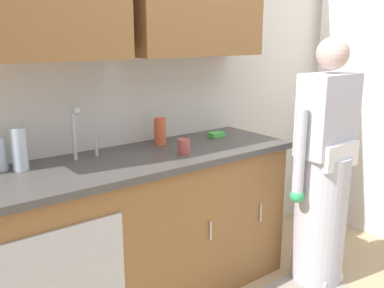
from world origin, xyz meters
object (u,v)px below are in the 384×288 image
object	(u,v)px
bottle_cleaner_spray	(19,149)
sponge	(216,134)
bottle_water_short	(160,131)
cup_by_sink	(184,146)
sink	(93,167)
person_at_sink	(323,183)

from	to	relation	value
bottle_cleaner_spray	sponge	world-z (taller)	bottle_cleaner_spray
bottle_water_short	cup_by_sink	distance (m)	0.29
sponge	bottle_water_short	bearing A→B (deg)	172.72
bottle_cleaner_spray	sponge	bearing A→B (deg)	-1.67
sink	cup_by_sink	size ratio (longest dim) A/B	5.48
person_at_sink	cup_by_sink	world-z (taller)	person_at_sink
sink	sponge	xyz separation A→B (m)	(0.98, 0.10, 0.03)
sink	cup_by_sink	xyz separation A→B (m)	(0.52, -0.13, 0.06)
bottle_cleaner_spray	bottle_water_short	distance (m)	0.88
sink	bottle_cleaner_spray	world-z (taller)	sink
bottle_water_short	sponge	size ratio (longest dim) A/B	1.58
sink	bottle_water_short	bearing A→B (deg)	15.69
sink	bottle_water_short	world-z (taller)	sink
bottle_cleaner_spray	cup_by_sink	world-z (taller)	bottle_cleaner_spray
bottle_water_short	bottle_cleaner_spray	bearing A→B (deg)	-178.90
sink	cup_by_sink	bearing A→B (deg)	-13.90
bottle_water_short	sponge	world-z (taller)	bottle_water_short
person_at_sink	sink	bearing A→B (deg)	158.57
sink	cup_by_sink	world-z (taller)	sink
sink	bottle_water_short	xyz separation A→B (m)	(0.54, 0.15, 0.10)
sponge	cup_by_sink	bearing A→B (deg)	-153.38
sink	bottle_water_short	distance (m)	0.57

